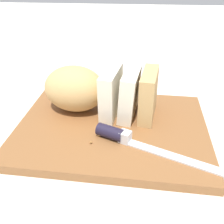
{
  "coord_description": "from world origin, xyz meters",
  "views": [
    {
      "loc": [
        0.03,
        -0.42,
        0.31
      ],
      "look_at": [
        0.0,
        0.0,
        0.05
      ],
      "focal_mm": 40.75,
      "sensor_mm": 36.0,
      "label": 1
    }
  ],
  "objects": [
    {
      "name": "crumb_stray_left",
      "position": [
        -0.03,
        -0.06,
        0.02
      ],
      "size": [
        0.01,
        0.01,
        0.01
      ],
      "primitive_type": "sphere",
      "color": "#996633",
      "rests_on": "cutting_board"
    },
    {
      "name": "crumb_near_knife",
      "position": [
        -0.02,
        -0.04,
        0.02
      ],
      "size": [
        0.01,
        0.01,
        0.01
      ],
      "primitive_type": "sphere",
      "color": "#996633",
      "rests_on": "cutting_board"
    },
    {
      "name": "crumb_near_loaf",
      "position": [
        0.06,
        0.04,
        0.02
      ],
      "size": [
        0.0,
        0.0,
        0.0
      ],
      "primitive_type": "sphere",
      "color": "#996633",
      "rests_on": "cutting_board"
    },
    {
      "name": "ground_plane",
      "position": [
        0.0,
        0.0,
        0.0
      ],
      "size": [
        3.0,
        3.0,
        0.0
      ],
      "primitive_type": "plane",
      "color": "silver"
    },
    {
      "name": "bread_loaf",
      "position": [
        -0.04,
        0.05,
        0.07
      ],
      "size": [
        0.25,
        0.12,
        0.1
      ],
      "rotation": [
        0.0,
        0.0,
        -0.13
      ],
      "color": "tan",
      "rests_on": "cutting_board"
    },
    {
      "name": "cutting_board",
      "position": [
        0.0,
        0.0,
        0.01
      ],
      "size": [
        0.39,
        0.3,
        0.02
      ],
      "primitive_type": "cube",
      "rotation": [
        0.0,
        0.0,
        -0.05
      ],
      "color": "brown",
      "rests_on": "ground_plane"
    },
    {
      "name": "bread_knife",
      "position": [
        0.04,
        -0.06,
        0.03
      ],
      "size": [
        0.26,
        0.12,
        0.02
      ],
      "rotation": [
        0.0,
        0.0,
        -0.4
      ],
      "color": "silver",
      "rests_on": "cutting_board"
    }
  ]
}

